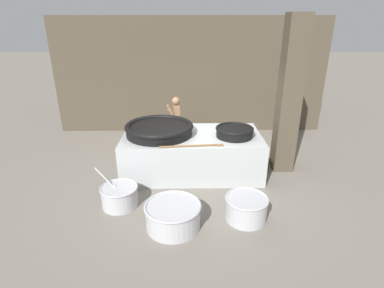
{
  "coord_description": "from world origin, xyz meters",
  "views": [
    {
      "loc": [
        -0.09,
        -6.24,
        3.22
      ],
      "look_at": [
        0.0,
        0.0,
        0.68
      ],
      "focal_mm": 28.0,
      "sensor_mm": 36.0,
      "label": 1
    }
  ],
  "objects_px": {
    "prep_bowl_meat": "(173,215)",
    "prep_bowl_extra": "(246,207)",
    "giant_wok_far": "(235,131)",
    "cook": "(176,122)",
    "prep_bowl_vegetables": "(119,195)",
    "giant_wok_near": "(159,129)"
  },
  "relations": [
    {
      "from": "prep_bowl_meat",
      "to": "prep_bowl_extra",
      "type": "height_order",
      "value": "same"
    },
    {
      "from": "prep_bowl_meat",
      "to": "prep_bowl_extra",
      "type": "relative_size",
      "value": 1.27
    },
    {
      "from": "giant_wok_far",
      "to": "cook",
      "type": "distance_m",
      "value": 1.92
    },
    {
      "from": "cook",
      "to": "prep_bowl_meat",
      "type": "xyz_separation_m",
      "value": [
        0.05,
        -3.28,
        -0.56
      ]
    },
    {
      "from": "giant_wok_far",
      "to": "cook",
      "type": "height_order",
      "value": "cook"
    },
    {
      "from": "giant_wok_near",
      "to": "prep_bowl_meat",
      "type": "distance_m",
      "value": 2.24
    },
    {
      "from": "giant_wok_near",
      "to": "giant_wok_far",
      "type": "relative_size",
      "value": 1.82
    },
    {
      "from": "prep_bowl_meat",
      "to": "prep_bowl_vegetables",
      "type": "bearing_deg",
      "value": 147.88
    },
    {
      "from": "prep_bowl_meat",
      "to": "prep_bowl_extra",
      "type": "bearing_deg",
      "value": 8.9
    },
    {
      "from": "prep_bowl_meat",
      "to": "cook",
      "type": "bearing_deg",
      "value": 90.93
    },
    {
      "from": "giant_wok_near",
      "to": "prep_bowl_vegetables",
      "type": "bearing_deg",
      "value": -114.98
    },
    {
      "from": "giant_wok_far",
      "to": "cook",
      "type": "relative_size",
      "value": 0.56
    },
    {
      "from": "giant_wok_far",
      "to": "giant_wok_near",
      "type": "bearing_deg",
      "value": 175.05
    },
    {
      "from": "giant_wok_far",
      "to": "prep_bowl_meat",
      "type": "relative_size",
      "value": 0.86
    },
    {
      "from": "cook",
      "to": "prep_bowl_vegetables",
      "type": "xyz_separation_m",
      "value": [
        -0.98,
        -2.63,
        -0.57
      ]
    },
    {
      "from": "prep_bowl_vegetables",
      "to": "prep_bowl_meat",
      "type": "distance_m",
      "value": 1.22
    },
    {
      "from": "cook",
      "to": "prep_bowl_meat",
      "type": "bearing_deg",
      "value": 81.14
    },
    {
      "from": "prep_bowl_vegetables",
      "to": "cook",
      "type": "bearing_deg",
      "value": 69.63
    },
    {
      "from": "giant_wok_far",
      "to": "prep_bowl_meat",
      "type": "height_order",
      "value": "giant_wok_far"
    },
    {
      "from": "cook",
      "to": "prep_bowl_vegetables",
      "type": "height_order",
      "value": "cook"
    },
    {
      "from": "giant_wok_far",
      "to": "cook",
      "type": "bearing_deg",
      "value": 134.19
    },
    {
      "from": "giant_wok_near",
      "to": "cook",
      "type": "height_order",
      "value": "cook"
    }
  ]
}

